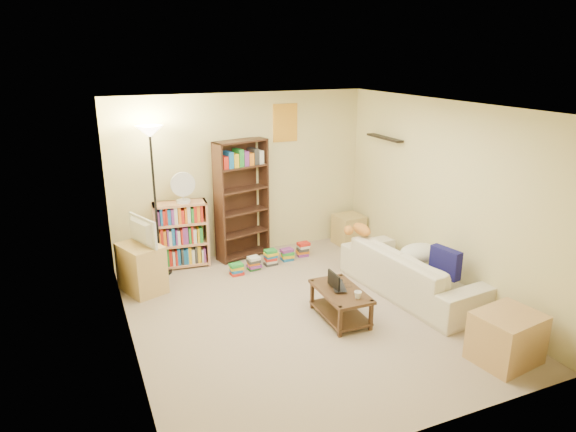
% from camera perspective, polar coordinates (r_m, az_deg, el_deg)
% --- Properties ---
extents(room, '(4.50, 4.54, 2.52)m').
position_cam_1_polar(room, '(5.82, 1.81, 3.46)').
color(room, tan).
rests_on(room, ground).
extents(sofa, '(2.27, 1.25, 0.61)m').
position_cam_1_polar(sofa, '(6.96, 13.61, -6.05)').
color(sofa, beige).
rests_on(sofa, ground).
extents(navy_pillow, '(0.20, 0.42, 0.36)m').
position_cam_1_polar(navy_pillow, '(6.63, 17.08, -4.96)').
color(navy_pillow, '#141251').
rests_on(navy_pillow, sofa).
extents(cream_blanket, '(0.57, 0.40, 0.24)m').
position_cam_1_polar(cream_blanket, '(7.01, 14.38, -4.00)').
color(cream_blanket, silver).
rests_on(cream_blanket, sofa).
extents(tabby_cat, '(0.49, 0.21, 0.17)m').
position_cam_1_polar(tabby_cat, '(7.23, 7.94, -1.49)').
color(tabby_cat, orange).
rests_on(tabby_cat, sofa).
extents(coffee_table, '(0.49, 0.86, 0.38)m').
position_cam_1_polar(coffee_table, '(6.22, 5.85, -9.35)').
color(coffee_table, '#472B1B').
rests_on(coffee_table, ground).
extents(laptop, '(0.50, 0.45, 0.03)m').
position_cam_1_polar(laptop, '(6.22, 6.10, -7.76)').
color(laptop, black).
rests_on(laptop, coffee_table).
extents(laptop_screen, '(0.02, 0.28, 0.19)m').
position_cam_1_polar(laptop_screen, '(6.13, 5.11, -7.13)').
color(laptop_screen, white).
rests_on(laptop_screen, laptop).
extents(mug, '(0.12, 0.12, 0.08)m').
position_cam_1_polar(mug, '(5.97, 7.77, -8.68)').
color(mug, white).
rests_on(mug, coffee_table).
extents(tv_remote, '(0.09, 0.16, 0.02)m').
position_cam_1_polar(tv_remote, '(6.42, 5.46, -6.96)').
color(tv_remote, black).
rests_on(tv_remote, coffee_table).
extents(tv_stand, '(0.62, 0.72, 0.65)m').
position_cam_1_polar(tv_stand, '(7.11, -15.95, -5.59)').
color(tv_stand, tan).
rests_on(tv_stand, ground).
extents(television, '(0.71, 0.52, 0.37)m').
position_cam_1_polar(television, '(6.93, -16.30, -1.69)').
color(television, black).
rests_on(television, tv_stand).
extents(tall_bookshelf, '(0.87, 0.47, 1.83)m').
position_cam_1_polar(tall_bookshelf, '(7.80, -5.15, 2.11)').
color(tall_bookshelf, '#3D2217').
rests_on(tall_bookshelf, ground).
extents(short_bookshelf, '(0.80, 0.38, 0.99)m').
position_cam_1_polar(short_bookshelf, '(7.72, -11.74, -2.06)').
color(short_bookshelf, tan).
rests_on(short_bookshelf, ground).
extents(desk_fan, '(0.35, 0.20, 0.46)m').
position_cam_1_polar(desk_fan, '(7.47, -11.60, 3.14)').
color(desk_fan, silver).
rests_on(desk_fan, short_bookshelf).
extents(floor_lamp, '(0.36, 0.36, 2.13)m').
position_cam_1_polar(floor_lamp, '(7.22, -14.91, 6.29)').
color(floor_lamp, black).
rests_on(floor_lamp, ground).
extents(side_table, '(0.46, 0.46, 0.49)m').
position_cam_1_polar(side_table, '(8.59, 6.76, -1.50)').
color(side_table, tan).
rests_on(side_table, ground).
extents(end_cabinet, '(0.71, 0.62, 0.53)m').
position_cam_1_polar(end_cabinet, '(5.85, 23.11, -12.31)').
color(end_cabinet, tan).
rests_on(end_cabinet, ground).
extents(book_stacks, '(1.38, 0.43, 0.24)m').
position_cam_1_polar(book_stacks, '(7.75, -1.75, -4.68)').
color(book_stacks, red).
rests_on(book_stacks, ground).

